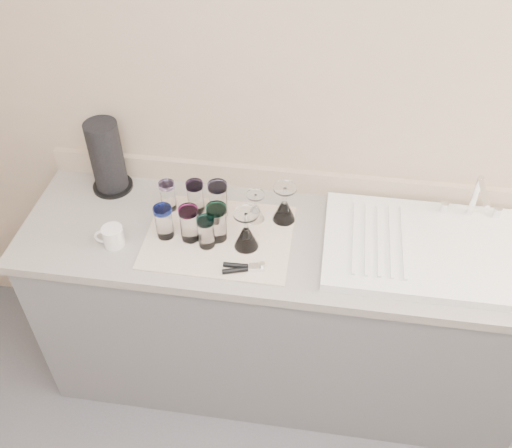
% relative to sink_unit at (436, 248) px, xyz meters
% --- Properties ---
extents(counter_unit, '(2.06, 0.62, 0.90)m').
position_rel_sink_unit_xyz_m(counter_unit, '(-0.55, -0.00, -0.47)').
color(counter_unit, slate).
rests_on(counter_unit, ground).
extents(sink_unit, '(0.82, 0.50, 0.22)m').
position_rel_sink_unit_xyz_m(sink_unit, '(0.00, 0.00, 0.00)').
color(sink_unit, white).
rests_on(sink_unit, counter_unit).
extents(dish_towel, '(0.55, 0.42, 0.01)m').
position_rel_sink_unit_xyz_m(dish_towel, '(-0.81, -0.04, -0.02)').
color(dish_towel, white).
rests_on(dish_towel, counter_unit).
extents(tumbler_teal, '(0.06, 0.06, 0.13)m').
position_rel_sink_unit_xyz_m(tumbler_teal, '(-1.04, 0.09, 0.05)').
color(tumbler_teal, white).
rests_on(tumbler_teal, dish_towel).
extents(tumbler_cyan, '(0.07, 0.07, 0.14)m').
position_rel_sink_unit_xyz_m(tumbler_cyan, '(-0.93, 0.09, 0.06)').
color(tumbler_cyan, white).
rests_on(tumbler_cyan, dish_towel).
extents(tumbler_purple, '(0.08, 0.08, 0.15)m').
position_rel_sink_unit_xyz_m(tumbler_purple, '(-0.83, 0.08, 0.07)').
color(tumbler_purple, white).
rests_on(tumbler_purple, dish_towel).
extents(tumbler_magenta, '(0.07, 0.07, 0.14)m').
position_rel_sink_unit_xyz_m(tumbler_magenta, '(-1.01, -0.07, 0.06)').
color(tumbler_magenta, white).
rests_on(tumbler_magenta, dish_towel).
extents(tumbler_blue, '(0.07, 0.07, 0.15)m').
position_rel_sink_unit_xyz_m(tumbler_blue, '(-0.91, -0.07, 0.06)').
color(tumbler_blue, white).
rests_on(tumbler_blue, dish_towel).
extents(tumbler_lavender, '(0.08, 0.08, 0.15)m').
position_rel_sink_unit_xyz_m(tumbler_lavender, '(-0.81, -0.05, 0.07)').
color(tumbler_lavender, white).
rests_on(tumbler_lavender, dish_towel).
extents(tumbler_extra, '(0.07, 0.07, 0.13)m').
position_rel_sink_unit_xyz_m(tumbler_extra, '(-0.84, -0.09, 0.05)').
color(tumbler_extra, white).
rests_on(tumbler_extra, dish_towel).
extents(goblet_back_left, '(0.07, 0.07, 0.13)m').
position_rel_sink_unit_xyz_m(goblet_back_left, '(-0.69, 0.07, 0.03)').
color(goblet_back_left, white).
rests_on(goblet_back_left, dish_towel).
extents(goblet_back_right, '(0.09, 0.09, 0.16)m').
position_rel_sink_unit_xyz_m(goblet_back_right, '(-0.58, 0.09, 0.04)').
color(goblet_back_right, white).
rests_on(goblet_back_right, dish_towel).
extents(goblet_front_left, '(0.09, 0.09, 0.16)m').
position_rel_sink_unit_xyz_m(goblet_front_left, '(-0.70, -0.08, 0.04)').
color(goblet_front_left, white).
rests_on(goblet_front_left, dish_towel).
extents(can_opener, '(0.15, 0.07, 0.02)m').
position_rel_sink_unit_xyz_m(can_opener, '(-0.69, -0.20, -0.00)').
color(can_opener, silver).
rests_on(can_opener, dish_towel).
extents(white_mug, '(0.12, 0.09, 0.08)m').
position_rel_sink_unit_xyz_m(white_mug, '(-1.19, -0.14, 0.02)').
color(white_mug, white).
rests_on(white_mug, counter_unit).
extents(paper_towel_roll, '(0.17, 0.17, 0.31)m').
position_rel_sink_unit_xyz_m(paper_towel_roll, '(-1.31, 0.19, 0.13)').
color(paper_towel_roll, black).
rests_on(paper_towel_roll, counter_unit).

